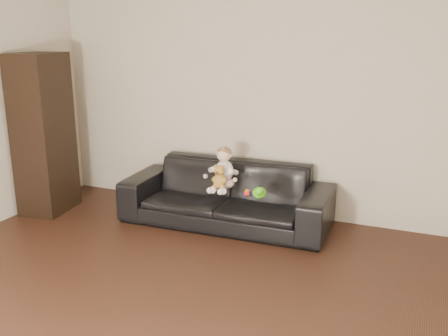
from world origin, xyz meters
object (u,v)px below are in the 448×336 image
at_px(sofa, 226,194).
at_px(baby, 224,171).
at_px(cabinet, 44,134).
at_px(toy_green, 259,193).
at_px(toy_rattle, 247,193).
at_px(toy_blue_disc, 248,194).
at_px(teddy_bear, 219,177).

distance_m(sofa, baby, 0.32).
xyz_separation_m(cabinet, toy_green, (2.50, 0.14, -0.41)).
bearing_deg(toy_rattle, toy_green, -2.93).
distance_m(sofa, toy_blue_disc, 0.39).
bearing_deg(toy_rattle, toy_blue_disc, 102.47).
height_order(cabinet, toy_blue_disc, cabinet).
bearing_deg(teddy_bear, toy_rattle, -3.36).
xyz_separation_m(baby, toy_rattle, (0.31, -0.14, -0.16)).
distance_m(baby, toy_rattle, 0.38).
bearing_deg(baby, sofa, 82.13).
height_order(baby, toy_rattle, baby).
bearing_deg(toy_green, toy_rattle, 177.07).
xyz_separation_m(toy_green, toy_blue_disc, (-0.14, 0.06, -0.05)).
height_order(sofa, teddy_bear, teddy_bear).
distance_m(sofa, toy_green, 0.55).
height_order(cabinet, teddy_bear, cabinet).
bearing_deg(cabinet, toy_rattle, -4.20).
distance_m(cabinet, teddy_bear, 2.10).
xyz_separation_m(teddy_bear, toy_green, (0.43, -0.01, -0.11)).
bearing_deg(sofa, baby, -82.87).
xyz_separation_m(sofa, cabinet, (-2.04, -0.40, 0.57)).
xyz_separation_m(teddy_bear, toy_rattle, (0.30, -0.00, -0.13)).
height_order(baby, teddy_bear, baby).
distance_m(baby, toy_green, 0.48).
distance_m(teddy_bear, toy_blue_disc, 0.33).
xyz_separation_m(sofa, toy_blue_disc, (0.32, -0.20, 0.11)).
xyz_separation_m(cabinet, toy_rattle, (2.37, 0.15, -0.43)).
bearing_deg(toy_blue_disc, teddy_bear, -170.49).
bearing_deg(toy_green, toy_blue_disc, 157.65).
bearing_deg(baby, toy_rattle, -40.67).
relative_size(toy_green, toy_blue_disc, 1.68).
relative_size(teddy_bear, toy_blue_disc, 2.48).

